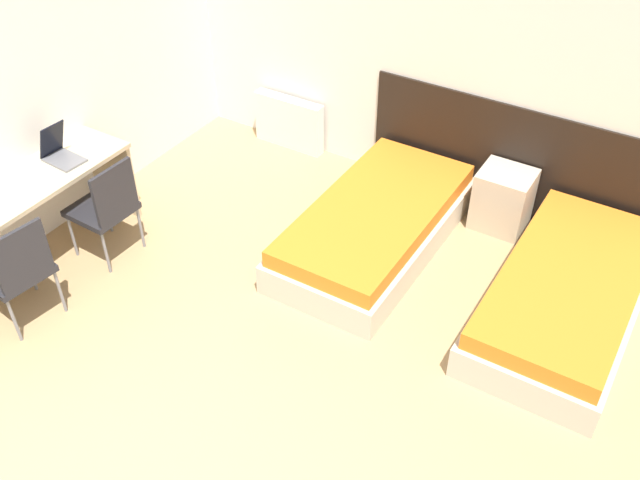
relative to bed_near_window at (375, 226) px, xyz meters
name	(u,v)px	position (x,y,z in m)	size (l,w,h in m)	color
wall_back	(436,45)	(-0.06, 1.07, 1.16)	(5.77, 0.05, 2.70)	white
wall_left	(40,71)	(-2.47, -0.97, 1.16)	(0.05, 5.02, 2.70)	white
headboard_panel	(517,163)	(0.79, 1.03, 0.31)	(2.67, 0.03, 1.01)	black
bed_near_window	(375,226)	(0.00, 0.00, 0.00)	(0.99, 2.00, 0.40)	beige
bed_near_door	(566,295)	(1.58, 0.00, 0.00)	(0.99, 2.00, 0.40)	beige
nightstand	(503,199)	(0.79, 0.80, 0.07)	(0.44, 0.39, 0.53)	beige
radiator	(289,122)	(-1.47, 0.95, 0.07)	(0.73, 0.12, 0.52)	silver
desk	(23,207)	(-2.18, -1.64, 0.39)	(0.54, 1.86, 0.75)	#C6B28E
chair_near_laptop	(106,205)	(-1.76, -1.21, 0.30)	(0.46, 0.46, 0.88)	#232328
chair_near_notebook	(17,268)	(-1.76, -2.08, 0.30)	(0.50, 0.50, 0.88)	#232328
laptop	(60,153)	(-2.19, -1.18, 0.62)	(0.32, 0.23, 0.31)	slate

